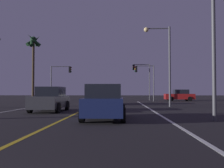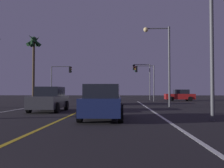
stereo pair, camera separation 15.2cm
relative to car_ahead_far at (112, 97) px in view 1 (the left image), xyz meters
The scene contains 12 objects.
lane_edge_right 12.48m from the car_ahead_far, 74.53° to the right, with size 0.16×40.52×0.01m, color silver.
lane_center_divider 12.16m from the car_ahead_far, 98.32° to the right, with size 0.16×40.52×0.01m, color gold.
car_ahead_far is the anchor object (origin of this frame).
car_oncoming 11.10m from the car_ahead_far, 110.18° to the right, with size 2.02×4.30×1.70m.
car_lead_same_lane 15.42m from the car_ahead_far, 89.03° to the right, with size 2.02×4.30×1.70m.
car_crossing_side 14.42m from the car_ahead_far, 47.59° to the left, with size 4.30×2.02×1.70m.
traffic_light_near_right 10.21m from the car_ahead_far, 63.75° to the left, with size 2.81×0.36×5.13m.
traffic_light_near_left 12.03m from the car_ahead_far, 131.30° to the left, with size 3.06×0.36×5.09m.
traffic_light_far_right 15.32m from the car_ahead_far, 73.01° to the left, with size 2.89×0.36×5.92m.
street_lamp_right_near 16.94m from the car_ahead_far, 72.69° to the right, with size 2.08×0.44×7.07m.
street_lamp_right_far 7.80m from the car_ahead_far, 44.55° to the right, with size 2.40×0.44×7.25m.
palm_tree_left_far 17.07m from the car_ahead_far, 141.59° to the left, with size 2.24×2.29×10.03m.
Camera 1 is at (2.87, -1.58, 1.34)m, focal length 40.94 mm.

